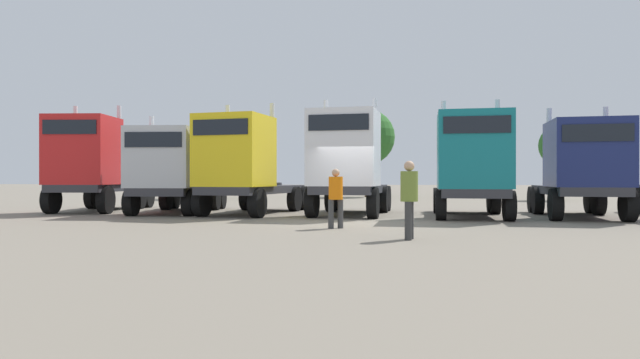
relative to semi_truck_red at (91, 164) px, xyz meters
The scene contains 12 objects.
ground 11.91m from the semi_truck_red, 17.14° to the right, with size 200.00×200.00×0.00m, color gray.
semi_truck_red is the anchor object (origin of this frame).
semi_truck_silver 3.83m from the semi_truck_red, ahead, with size 3.14×6.43×3.93m.
semi_truck_yellow 6.85m from the semi_truck_red, ahead, with size 3.32×6.71×4.33m.
semi_truck_white 10.83m from the semi_truck_red, ahead, with size 2.90×5.97×4.45m.
semi_truck_teal 15.32m from the semi_truck_red, ahead, with size 2.73×6.11×4.26m.
semi_truck_navy 19.07m from the semi_truck_red, ahead, with size 2.88×5.95×3.97m.
visitor_in_hivis 12.46m from the semi_truck_red, 27.37° to the right, with size 0.53×0.53×1.68m.
visitor_with_camera 15.49m from the semi_truck_red, 32.30° to the right, with size 0.46×0.46×1.82m.
oak_far_left 15.32m from the semi_truck_red, 90.68° to the left, with size 3.62×3.62×5.66m.
oak_far_centre 22.93m from the semi_truck_red, 63.91° to the left, with size 4.18×4.18×6.61m.
oak_far_right 28.01m from the semi_truck_red, 35.38° to the left, with size 2.81×2.81×4.93m.
Camera 1 is at (1.81, -17.64, 1.42)m, focal length 30.91 mm.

